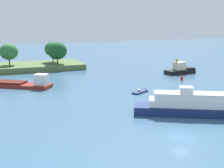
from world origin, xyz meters
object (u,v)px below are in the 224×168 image
tugboat (180,70)px  small_motorboat (140,92)px  channel_buoy_red (182,78)px  white_riverboat (203,106)px

tugboat → small_motorboat: (-24.82, -19.39, -1.08)m
small_motorboat → channel_buoy_red: (18.67, 9.51, 0.58)m
white_riverboat → channel_buoy_red: white_riverboat is taller
tugboat → channel_buoy_red: bearing=-121.9°
small_motorboat → white_riverboat: size_ratio=0.20×
small_motorboat → channel_buoy_red: 20.97m
tugboat → white_riverboat: 45.60m
tugboat → channel_buoy_red: tugboat is taller
channel_buoy_red → small_motorboat: bearing=-153.0°
tugboat → small_motorboat: bearing=-142.0°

